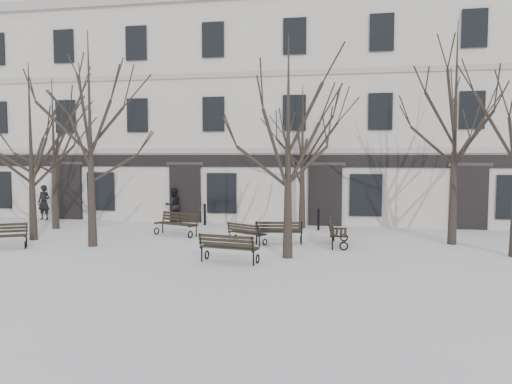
% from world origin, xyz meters
% --- Properties ---
extents(ground, '(100.00, 100.00, 0.00)m').
position_xyz_m(ground, '(0.00, 0.00, 0.00)').
color(ground, silver).
rests_on(ground, ground).
extents(building, '(40.40, 10.20, 11.40)m').
position_xyz_m(building, '(0.00, 12.96, 5.52)').
color(building, beige).
rests_on(building, ground).
extents(tree_0, '(4.91, 4.91, 7.02)m').
position_xyz_m(tree_0, '(-7.77, 1.75, 4.39)').
color(tree_0, black).
rests_on(tree_0, ground).
extents(tree_1, '(5.52, 5.52, 7.89)m').
position_xyz_m(tree_1, '(-4.72, 0.87, 4.93)').
color(tree_1, black).
rests_on(tree_1, ground).
extents(tree_2, '(5.08, 5.08, 7.25)m').
position_xyz_m(tree_2, '(2.66, 0.11, 4.53)').
color(tree_2, black).
rests_on(tree_2, ground).
extents(tree_4, '(4.79, 4.79, 6.85)m').
position_xyz_m(tree_4, '(-8.66, 4.69, 4.28)').
color(tree_4, black).
rests_on(tree_4, ground).
extents(tree_5, '(4.61, 4.61, 6.59)m').
position_xyz_m(tree_5, '(2.49, 7.00, 4.12)').
color(tree_5, black).
rests_on(tree_5, ground).
extents(tree_6, '(5.84, 5.84, 8.34)m').
position_xyz_m(tree_6, '(8.49, 3.76, 5.21)').
color(tree_6, black).
rests_on(tree_6, ground).
extents(bench_0, '(1.88, 1.44, 0.91)m').
position_xyz_m(bench_0, '(-7.71, -0.29, 0.50)').
color(bench_0, black).
rests_on(bench_0, ground).
extents(bench_1, '(1.93, 0.98, 0.93)m').
position_xyz_m(bench_1, '(0.94, -1.03, 0.51)').
color(bench_1, black).
rests_on(bench_1, ground).
extents(bench_2, '(1.64, 1.28, 0.80)m').
position_xyz_m(bench_2, '(0.78, 2.41, 0.44)').
color(bench_2, black).
rests_on(bench_2, ground).
extents(bench_3, '(2.03, 1.33, 0.98)m').
position_xyz_m(bench_3, '(-2.47, 3.80, 0.53)').
color(bench_3, black).
rests_on(bench_3, ground).
extents(bench_4, '(1.86, 0.91, 0.90)m').
position_xyz_m(bench_4, '(2.02, 2.59, 0.49)').
color(bench_4, black).
rests_on(bench_4, ground).
extents(bench_5, '(0.74, 2.00, 1.00)m').
position_xyz_m(bench_5, '(4.19, 2.68, 0.55)').
color(bench_5, black).
rests_on(bench_5, ground).
extents(bollard_a, '(0.14, 0.14, 1.06)m').
position_xyz_m(bollard_a, '(-2.21, 7.01, 0.57)').
color(bollard_a, black).
rests_on(bollard_a, ground).
extents(bollard_b, '(0.13, 0.13, 1.00)m').
position_xyz_m(bollard_b, '(3.28, 6.42, 0.53)').
color(bollard_b, black).
rests_on(bollard_b, ground).
extents(pedestrian_a, '(0.69, 0.47, 1.83)m').
position_xyz_m(pedestrian_a, '(-11.09, 7.46, 0.00)').
color(pedestrian_a, black).
rests_on(pedestrian_a, ground).
extents(pedestrian_b, '(1.07, 1.03, 1.74)m').
position_xyz_m(pedestrian_b, '(-4.06, 7.74, 0.00)').
color(pedestrian_b, black).
rests_on(pedestrian_b, ground).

